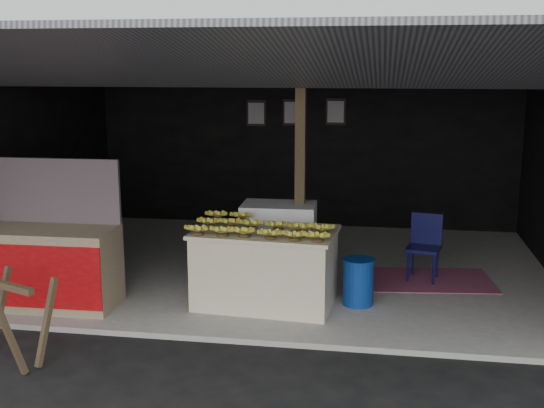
% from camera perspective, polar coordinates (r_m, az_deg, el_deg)
% --- Properties ---
extents(ground, '(80.00, 80.00, 0.00)m').
position_cam_1_polar(ground, '(6.84, -2.27, -11.70)').
color(ground, black).
rests_on(ground, ground).
extents(concrete_slab, '(7.00, 5.00, 0.06)m').
position_cam_1_polar(concrete_slab, '(9.14, 0.89, -5.38)').
color(concrete_slab, gray).
rests_on(concrete_slab, ground).
extents(shophouse, '(7.40, 7.29, 3.02)m').
position_cam_1_polar(shophouse, '(9.07, 1.24, 7.81)').
color(shophouse, black).
rests_on(shophouse, ground).
extents(banana_table, '(1.62, 1.07, 0.85)m').
position_cam_1_polar(banana_table, '(7.61, -0.57, -5.33)').
color(banana_table, silver).
rests_on(banana_table, concrete_slab).
extents(banana_pile, '(1.49, 0.96, 0.17)m').
position_cam_1_polar(banana_pile, '(7.47, -0.57, -1.59)').
color(banana_pile, gold).
rests_on(banana_pile, banana_table).
extents(white_crate, '(0.91, 0.64, 0.99)m').
position_cam_1_polar(white_crate, '(8.35, 0.57, -3.31)').
color(white_crate, white).
rests_on(white_crate, concrete_slab).
extents(neighbor_stall, '(1.58, 0.74, 1.62)m').
position_cam_1_polar(neighbor_stall, '(7.98, -18.40, -4.69)').
color(neighbor_stall, '#998466').
rests_on(neighbor_stall, concrete_slab).
extents(sawhorse, '(0.92, 0.91, 0.79)m').
position_cam_1_polar(sawhorse, '(6.71, -21.51, -8.41)').
color(sawhorse, brown).
rests_on(sawhorse, ground).
extents(water_barrel, '(0.34, 0.34, 0.50)m').
position_cam_1_polar(water_barrel, '(7.71, 7.22, -6.58)').
color(water_barrel, navy).
rests_on(water_barrel, concrete_slab).
extents(plastic_chair, '(0.46, 0.46, 0.82)m').
position_cam_1_polar(plastic_chair, '(8.71, 12.68, -3.05)').
color(plastic_chair, '#0A0A38').
rests_on(plastic_chair, concrete_slab).
extents(magenta_rug, '(1.61, 1.17, 0.01)m').
position_cam_1_polar(magenta_rug, '(8.78, 13.14, -6.20)').
color(magenta_rug, maroon).
rests_on(magenta_rug, concrete_slab).
extents(picture_frames, '(1.62, 0.04, 0.46)m').
position_cam_1_polar(picture_frames, '(11.16, 1.91, 7.66)').
color(picture_frames, black).
rests_on(picture_frames, shophouse).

